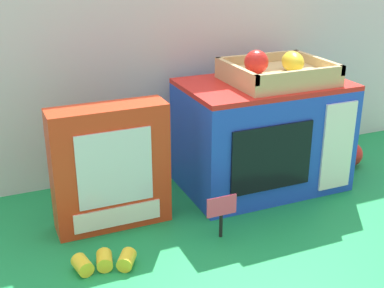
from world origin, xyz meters
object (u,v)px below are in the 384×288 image
food_groups_crate (277,72)px  cookie_set_box (111,168)px  price_sign (222,210)px  loose_toy_banana (105,262)px  toy_microwave (262,135)px  loose_toy_apple (350,154)px

food_groups_crate → cookie_set_box: size_ratio=0.87×
price_sign → loose_toy_banana: size_ratio=0.77×
food_groups_crate → loose_toy_banana: bearing=-158.3°
toy_microwave → price_sign: toy_microwave is taller
loose_toy_banana → loose_toy_apple: loose_toy_apple is taller
food_groups_crate → price_sign: food_groups_crate is taller
toy_microwave → loose_toy_apple: bearing=0.8°
toy_microwave → loose_toy_apple: (0.30, 0.00, -0.11)m
toy_microwave → loose_toy_apple: 0.32m
toy_microwave → food_groups_crate: 0.17m
loose_toy_banana → cookie_set_box: bearing=69.0°
toy_microwave → food_groups_crate: food_groups_crate is taller
food_groups_crate → toy_microwave: bearing=155.3°
cookie_set_box → price_sign: bearing=-36.4°
food_groups_crate → loose_toy_banana: 0.62m
loose_toy_banana → loose_toy_apple: 0.81m
toy_microwave → loose_toy_apple: toy_microwave is taller
cookie_set_box → food_groups_crate: bearing=4.7°
food_groups_crate → loose_toy_banana: (-0.51, -0.20, -0.29)m
cookie_set_box → price_sign: cookie_set_box is taller
price_sign → loose_toy_apple: (0.52, 0.20, -0.03)m
food_groups_crate → cookie_set_box: bearing=-175.3°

